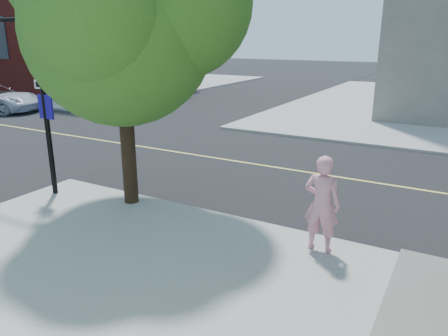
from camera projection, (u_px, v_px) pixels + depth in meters
The scene contains 5 objects.
ground at pixel (94, 188), 12.55m from camera, with size 140.00×140.00×0.00m, color black.
road_ew at pixel (183, 153), 16.30m from camera, with size 140.00×9.00×0.01m, color black.
sidewalk_nw at pixel (86, 82), 41.26m from camera, with size 26.00×25.00×0.12m, color #979797.
man_on_phone at pixel (322, 204), 8.42m from camera, with size 0.72×0.47×1.97m, color pink.
street_tree at pixel (123, 7), 9.78m from camera, with size 5.55×5.05×7.37m.
Camera 1 is at (9.12, -8.44, 4.24)m, focal length 34.58 mm.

